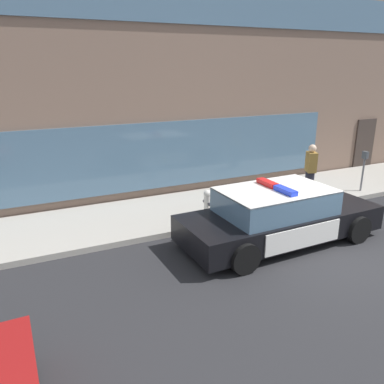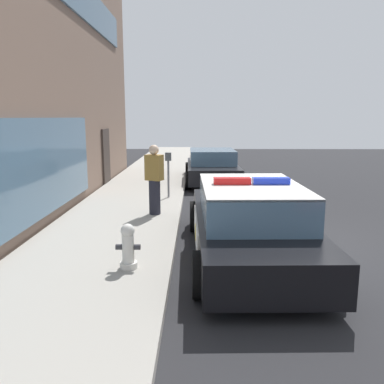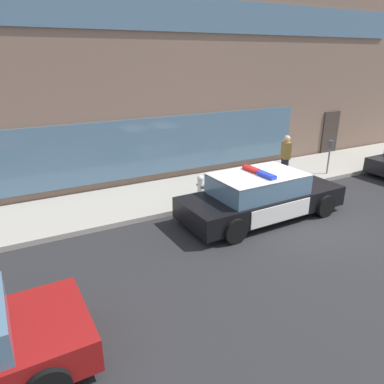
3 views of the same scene
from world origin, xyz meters
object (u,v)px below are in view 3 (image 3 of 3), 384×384
(pedestrian_on_sidewalk, at_px, (285,158))
(police_cruiser, at_px, (261,196))
(fire_hydrant, at_px, (200,186))
(parking_meter, at_px, (330,151))

(pedestrian_on_sidewalk, bearing_deg, police_cruiser, -120.25)
(police_cruiser, xyz_separation_m, fire_hydrant, (-0.90, 2.02, -0.18))
(police_cruiser, distance_m, fire_hydrant, 2.22)
(fire_hydrant, height_order, parking_meter, parking_meter)
(police_cruiser, bearing_deg, fire_hydrant, 112.54)
(police_cruiser, height_order, fire_hydrant, police_cruiser)
(police_cruiser, relative_size, fire_hydrant, 6.99)
(police_cruiser, height_order, parking_meter, police_cruiser)
(fire_hydrant, bearing_deg, police_cruiser, -66.01)
(police_cruiser, distance_m, parking_meter, 5.11)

